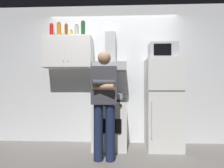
{
  "coord_description": "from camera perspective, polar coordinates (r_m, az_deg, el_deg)",
  "views": [
    {
      "loc": [
        0.15,
        -3.17,
        1.15
      ],
      "look_at": [
        0.0,
        0.0,
        1.15
      ],
      "focal_mm": 30.28,
      "sensor_mm": 36.0,
      "label": 1
    }
  ],
  "objects": [
    {
      "name": "ground_plane",
      "position": [
        3.37,
        -0.0,
        -19.93
      ],
      "size": [
        7.0,
        7.0,
        0.0
      ],
      "primitive_type": "plane",
      "color": "slate"
    },
    {
      "name": "back_wall_tiled",
      "position": [
        3.78,
        0.43,
        3.03
      ],
      "size": [
        4.8,
        0.1,
        2.7
      ],
      "primitive_type": "cube",
      "color": "white",
      "rests_on": "ground_plane"
    },
    {
      "name": "upper_cabinet",
      "position": [
        3.73,
        -13.05,
        9.25
      ],
      "size": [
        0.9,
        0.37,
        0.6
      ],
      "color": "white"
    },
    {
      "name": "stove_oven",
      "position": [
        3.5,
        -0.64,
        -11.84
      ],
      "size": [
        0.6,
        0.62,
        0.87
      ],
      "color": "white",
      "rests_on": "ground_plane"
    },
    {
      "name": "range_hood",
      "position": [
        3.58,
        -0.52,
        7.18
      ],
      "size": [
        0.6,
        0.44,
        0.75
      ],
      "color": "#B7BABF"
    },
    {
      "name": "refrigerator",
      "position": [
        3.52,
        15.08,
        -5.71
      ],
      "size": [
        0.6,
        0.62,
        1.6
      ],
      "color": "white",
      "rests_on": "ground_plane"
    },
    {
      "name": "microwave",
      "position": [
        3.57,
        15.01,
        9.52
      ],
      "size": [
        0.48,
        0.37,
        0.28
      ],
      "color": "#B7BABF",
      "rests_on": "refrigerator"
    },
    {
      "name": "person_standing",
      "position": [
        2.83,
        -2.37,
        -5.04
      ],
      "size": [
        0.38,
        0.33,
        1.64
      ],
      "color": "#192342",
      "rests_on": "ground_plane"
    },
    {
      "name": "cooking_pot",
      "position": [
        3.31,
        1.49,
        -3.86
      ],
      "size": [
        0.3,
        0.2,
        0.11
      ],
      "color": "#B7BABF",
      "rests_on": "stove_oven"
    },
    {
      "name": "bottle_spice_jar",
      "position": [
        3.76,
        -12.14,
        14.68
      ],
      "size": [
        0.05,
        0.05,
        0.12
      ],
      "color": "gold",
      "rests_on": "upper_cabinet"
    },
    {
      "name": "bottle_wine_green",
      "position": [
        3.77,
        -8.73,
        16.08
      ],
      "size": [
        0.08,
        0.08,
        0.3
      ],
      "color": "#19471E",
      "rests_on": "upper_cabinet"
    },
    {
      "name": "bottle_beer_brown",
      "position": [
        3.88,
        -13.66,
        15.34
      ],
      "size": [
        0.06,
        0.06,
        0.26
      ],
      "color": "brown",
      "rests_on": "upper_cabinet"
    },
    {
      "name": "bottle_soda_red",
      "position": [
        3.96,
        -17.79,
        15.04
      ],
      "size": [
        0.07,
        0.07,
        0.27
      ],
      "color": "red",
      "rests_on": "upper_cabinet"
    },
    {
      "name": "bottle_liquor_amber",
      "position": [
        3.9,
        -15.71,
        15.37
      ],
      "size": [
        0.08,
        0.08,
        0.28
      ],
      "color": "#B7721E",
      "rests_on": "upper_cabinet"
    },
    {
      "name": "bottle_canister_steel",
      "position": [
        3.79,
        -10.64,
        15.43
      ],
      "size": [
        0.08,
        0.08,
        0.23
      ],
      "color": "#B2B5BA",
      "rests_on": "upper_cabinet"
    }
  ]
}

